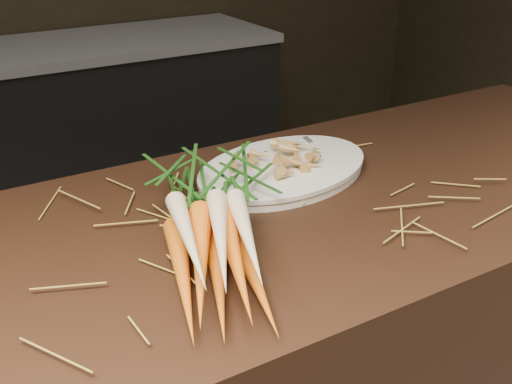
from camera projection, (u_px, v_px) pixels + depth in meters
back_counter at (78, 136)px, 2.91m from camera, size 1.82×0.62×0.84m
straw_bedding at (201, 226)px, 1.11m from camera, size 1.40×0.60×0.02m
root_veg_bunch at (211, 208)px, 1.08m from camera, size 0.38×0.59×0.11m
serving_platter at (283, 171)px, 1.32m from camera, size 0.45×0.35×0.02m
roasted_veg_heap at (284, 156)px, 1.31m from camera, size 0.22×0.18×0.04m
serving_fork at (334, 150)px, 1.40m from camera, size 0.05×0.15×0.00m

